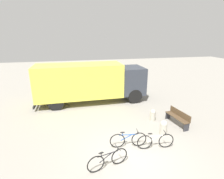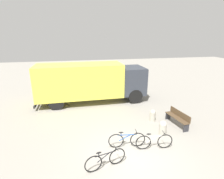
{
  "view_description": "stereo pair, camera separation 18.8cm",
  "coord_description": "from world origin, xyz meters",
  "px_view_note": "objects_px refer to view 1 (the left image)",
  "views": [
    {
      "loc": [
        -2.29,
        -6.13,
        5.06
      ],
      "look_at": [
        0.04,
        4.42,
        1.64
      ],
      "focal_mm": 28.0,
      "sensor_mm": 36.0,
      "label": 1
    },
    {
      "loc": [
        -2.11,
        -6.17,
        5.06
      ],
      "look_at": [
        0.04,
        4.42,
        1.64
      ],
      "focal_mm": 28.0,
      "sensor_mm": 36.0,
      "label": 2
    }
  ],
  "objects_px": {
    "bicycle_middle": "(128,140)",
    "bollard_far_bench": "(153,115)",
    "bicycle_near": "(108,160)",
    "bollard_near_bench": "(164,127)",
    "delivery_truck": "(90,81)",
    "bicycle_far": "(155,141)",
    "park_bench": "(178,117)"
  },
  "relations": [
    {
      "from": "bicycle_middle",
      "to": "bollard_far_bench",
      "type": "distance_m",
      "value": 3.14
    },
    {
      "from": "bollard_far_bench",
      "to": "bicycle_near",
      "type": "bearing_deg",
      "value": -136.21
    },
    {
      "from": "bicycle_middle",
      "to": "bollard_near_bench",
      "type": "xyz_separation_m",
      "value": [
        2.14,
        0.64,
        0.05
      ]
    },
    {
      "from": "delivery_truck",
      "to": "bicycle_far",
      "type": "xyz_separation_m",
      "value": [
        2.32,
        -6.55,
        -1.31
      ]
    },
    {
      "from": "bicycle_near",
      "to": "bicycle_far",
      "type": "xyz_separation_m",
      "value": [
        2.38,
        0.75,
        0.0
      ]
    },
    {
      "from": "bicycle_near",
      "to": "bicycle_middle",
      "type": "height_order",
      "value": "same"
    },
    {
      "from": "delivery_truck",
      "to": "bicycle_middle",
      "type": "distance_m",
      "value": 6.41
    },
    {
      "from": "park_bench",
      "to": "bicycle_middle",
      "type": "height_order",
      "value": "park_bench"
    },
    {
      "from": "delivery_truck",
      "to": "bollard_far_bench",
      "type": "relative_size",
      "value": 11.05
    },
    {
      "from": "park_bench",
      "to": "bicycle_far",
      "type": "xyz_separation_m",
      "value": [
        -2.29,
        -1.81,
        -0.1
      ]
    },
    {
      "from": "park_bench",
      "to": "bollard_far_bench",
      "type": "height_order",
      "value": "park_bench"
    },
    {
      "from": "bicycle_far",
      "to": "bollard_far_bench",
      "type": "height_order",
      "value": "bicycle_far"
    },
    {
      "from": "delivery_truck",
      "to": "bollard_far_bench",
      "type": "xyz_separation_m",
      "value": [
        3.39,
        -3.99,
        -1.29
      ]
    },
    {
      "from": "delivery_truck",
      "to": "park_bench",
      "type": "bearing_deg",
      "value": -46.28
    },
    {
      "from": "bollard_far_bench",
      "to": "bollard_near_bench",
      "type": "bearing_deg",
      "value": -94.45
    },
    {
      "from": "park_bench",
      "to": "delivery_truck",
      "type": "bearing_deg",
      "value": 36.78
    },
    {
      "from": "bicycle_far",
      "to": "bollard_near_bench",
      "type": "distance_m",
      "value": 1.39
    },
    {
      "from": "bicycle_far",
      "to": "park_bench",
      "type": "bearing_deg",
      "value": 44.39
    },
    {
      "from": "bicycle_near",
      "to": "bicycle_far",
      "type": "height_order",
      "value": "same"
    },
    {
      "from": "bollard_near_bench",
      "to": "bollard_far_bench",
      "type": "height_order",
      "value": "bollard_near_bench"
    },
    {
      "from": "bollard_near_bench",
      "to": "delivery_truck",
      "type": "bearing_deg",
      "value": 120.56
    },
    {
      "from": "bicycle_middle",
      "to": "bollard_near_bench",
      "type": "height_order",
      "value": "bicycle_middle"
    },
    {
      "from": "bicycle_near",
      "to": "bicycle_middle",
      "type": "bearing_deg",
      "value": 29.33
    },
    {
      "from": "bicycle_far",
      "to": "bollard_far_bench",
      "type": "relative_size",
      "value": 2.32
    },
    {
      "from": "bicycle_far",
      "to": "bollard_near_bench",
      "type": "xyz_separation_m",
      "value": [
        0.95,
        1.01,
        0.05
      ]
    },
    {
      "from": "park_bench",
      "to": "bollard_far_bench",
      "type": "bearing_deg",
      "value": 51.17
    },
    {
      "from": "bicycle_near",
      "to": "bollard_far_bench",
      "type": "bearing_deg",
      "value": 29.68
    },
    {
      "from": "bicycle_far",
      "to": "bicycle_near",
      "type": "bearing_deg",
      "value": -156.48
    },
    {
      "from": "park_bench",
      "to": "bollard_near_bench",
      "type": "distance_m",
      "value": 1.56
    },
    {
      "from": "park_bench",
      "to": "bicycle_middle",
      "type": "relative_size",
      "value": 1.0
    },
    {
      "from": "delivery_truck",
      "to": "park_bench",
      "type": "xyz_separation_m",
      "value": [
        4.61,
        -4.73,
        -1.21
      ]
    },
    {
      "from": "bicycle_middle",
      "to": "bollard_far_bench",
      "type": "bearing_deg",
      "value": 49.76
    }
  ]
}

